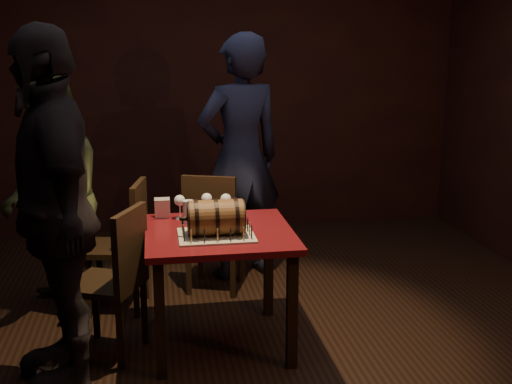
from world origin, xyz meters
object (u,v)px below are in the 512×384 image
wine_glass_left (180,202)px  person_back (240,158)px  pint_of_ale (189,213)px  chair_back (213,226)px  wine_glass_mid (207,200)px  chair_left_front (117,274)px  barrel_cake (216,217)px  pub_table (219,247)px  person_left_rear (52,199)px  person_left_front (54,211)px  wine_glass_right (226,200)px  chair_left_rear (126,239)px

wine_glass_left → person_back: person_back is taller
wine_glass_left → pint_of_ale: bearing=-66.1°
chair_back → pint_of_ale: bearing=-107.6°
wine_glass_left → wine_glass_mid: bearing=7.2°
wine_glass_mid → chair_left_front: chair_left_front is taller
barrel_cake → chair_left_front: 0.69m
pub_table → wine_glass_mid: 0.40m
person_left_rear → pub_table: bearing=39.6°
person_left_front → pub_table: bearing=91.7°
wine_glass_mid → person_left_front: (-0.88, -0.61, 0.12)m
person_left_front → barrel_cake: bearing=85.2°
pint_of_ale → chair_back: size_ratio=0.16×
person_back → wine_glass_left: bearing=41.7°
pub_table → wine_glass_left: size_ratio=5.59×
chair_back → person_left_front: person_left_front is taller
wine_glass_left → person_back: size_ratio=0.08×
person_left_rear → person_left_front: 0.94m
pub_table → pint_of_ale: 0.31m
barrel_cake → pint_of_ale: (-0.14, 0.30, -0.05)m
pub_table → barrel_cake: barrel_cake is taller
pub_table → person_left_rear: 1.26m
person_back → person_left_rear: 1.49m
wine_glass_right → chair_back: bearing=93.7°
wine_glass_left → chair_back: chair_back is taller
chair_back → person_back: bearing=52.6°
wine_glass_right → wine_glass_mid: bearing=163.8°
wine_glass_left → chair_left_front: size_ratio=0.17×
chair_left_front → person_left_front: size_ratio=0.47×
barrel_cake → wine_glass_mid: size_ratio=2.39×
wine_glass_left → person_left_front: size_ratio=0.08×
chair_back → person_left_rear: size_ratio=0.55×
barrel_cake → person_left_rear: bearing=144.3°
wine_glass_left → chair_left_rear: 0.62m
barrel_cake → chair_left_rear: (-0.56, 0.77, -0.35)m
pub_table → chair_left_rear: size_ratio=0.97×
wine_glass_right → chair_back: chair_back is taller
chair_back → person_left_rear: (-1.11, -0.23, 0.32)m
barrel_cake → chair_left_rear: 1.02m
barrel_cake → wine_glass_right: barrel_cake is taller
wine_glass_mid → pint_of_ale: 0.19m
chair_left_front → person_back: bearing=53.4°
pint_of_ale → chair_left_rear: size_ratio=0.16×
person_left_front → chair_left_front: bearing=112.9°
wine_glass_right → pub_table: bearing=-104.9°
wine_glass_right → chair_left_front: size_ratio=0.17×
pub_table → chair_left_front: (-0.63, -0.05, -0.12)m
chair_left_rear → person_back: size_ratio=0.48×
person_back → person_left_front: bearing=32.4°
pub_table → person_back: person_back is taller
wine_glass_right → chair_left_front: chair_left_front is taller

